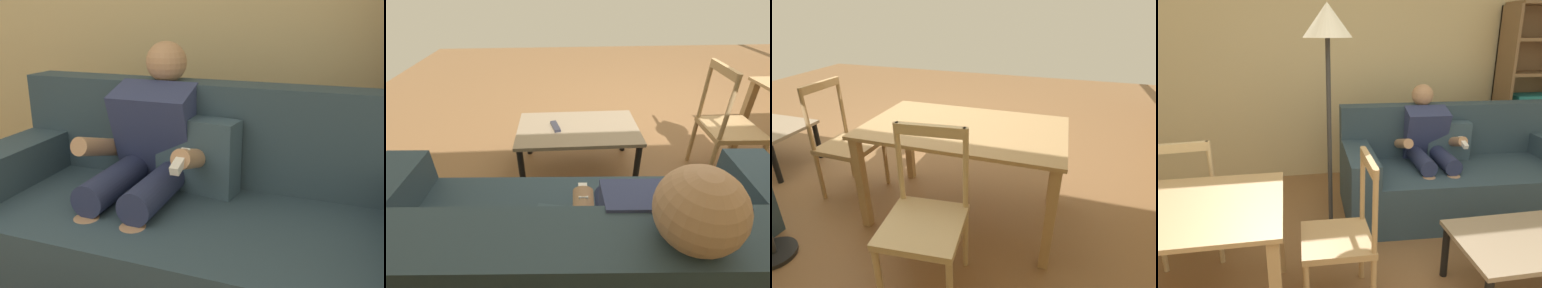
# 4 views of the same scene
# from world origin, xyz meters

# --- Properties ---
(ground_plane) EXTENTS (8.52, 8.52, 0.00)m
(ground_plane) POSITION_xyz_m (0.00, 0.00, 0.00)
(ground_plane) COLOR brown
(dining_table) EXTENTS (1.38, 0.81, 0.74)m
(dining_table) POSITION_xyz_m (-0.97, 0.78, 0.63)
(dining_table) COLOR tan
(dining_table) RESTS_ON ground_plane
(dining_chair_near_wall) EXTENTS (0.46, 0.46, 0.94)m
(dining_chair_near_wall) POSITION_xyz_m (-0.96, 1.45, 0.45)
(dining_chair_near_wall) COLOR #D1B27F
(dining_chair_near_wall) RESTS_ON ground_plane
(dining_chair_facing_couch) EXTENTS (0.43, 0.43, 0.96)m
(dining_chair_facing_couch) POSITION_xyz_m (0.05, 0.78, 0.46)
(dining_chair_facing_couch) COLOR tan
(dining_chair_facing_couch) RESTS_ON ground_plane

